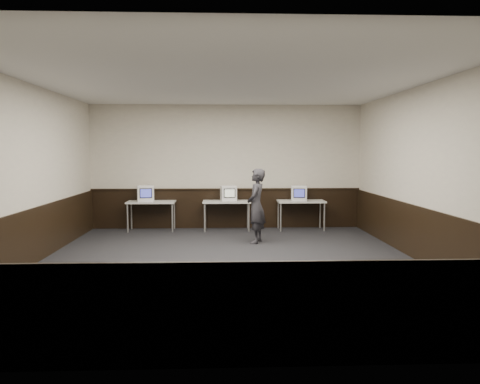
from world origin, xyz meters
The scene contains 18 objects.
floor centered at (0.00, 0.00, 0.00)m, with size 8.00×8.00×0.00m, color black.
ceiling centered at (0.00, 0.00, 3.20)m, with size 8.00×8.00×0.00m, color white.
back_wall centered at (0.00, 4.00, 1.60)m, with size 7.00×7.00×0.00m, color beige.
front_wall centered at (0.00, -4.00, 1.60)m, with size 7.00×7.00×0.00m, color beige.
left_wall centered at (-3.50, 0.00, 1.60)m, with size 8.00×8.00×0.00m, color beige.
right_wall centered at (3.50, 0.00, 1.60)m, with size 8.00×8.00×0.00m, color beige.
wainscot_back centered at (0.00, 3.98, 0.50)m, with size 6.98×0.04×1.00m, color black.
wainscot_front centered at (0.00, -3.98, 0.50)m, with size 6.98×0.04×1.00m, color black.
wainscot_left centered at (-3.48, 0.00, 0.50)m, with size 0.04×7.98×1.00m, color black.
wainscot_right centered at (3.48, 0.00, 0.50)m, with size 0.04×7.98×1.00m, color black.
wainscot_rail centered at (0.00, 3.96, 1.02)m, with size 6.98×0.06×0.04m, color black.
desk_left centered at (-1.90, 3.60, 0.68)m, with size 1.20×0.60×0.75m.
desk_center centered at (0.00, 3.60, 0.68)m, with size 1.20×0.60×0.75m.
desk_right centered at (1.90, 3.60, 0.68)m, with size 1.20×0.60×0.75m.
emac_left centered at (-2.04, 3.60, 0.95)m, with size 0.48×0.50×0.40m.
emac_center centered at (0.05, 3.64, 0.94)m, with size 0.43×0.45×0.38m.
emac_right centered at (1.83, 3.55, 0.94)m, with size 0.43×0.45×0.39m.
person centered at (0.63, 1.94, 0.81)m, with size 0.59×0.39×1.63m, color #27262B.
Camera 1 is at (-0.14, -8.18, 2.00)m, focal length 35.00 mm.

